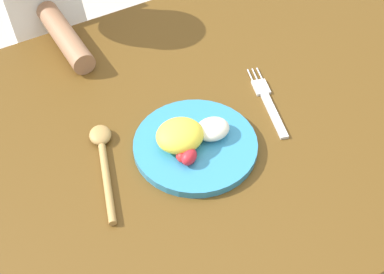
{
  "coord_description": "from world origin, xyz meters",
  "views": [
    {
      "loc": [
        -0.43,
        -0.63,
        1.45
      ],
      "look_at": [
        -0.09,
        -0.04,
        0.7
      ],
      "focal_mm": 50.7,
      "sensor_mm": 36.0,
      "label": 1
    }
  ],
  "objects": [
    {
      "name": "dining_table",
      "position": [
        0.0,
        0.0,
        0.61
      ],
      "size": [
        1.28,
        0.85,
        0.68
      ],
      "color": "brown",
      "rests_on": "ground_plane"
    },
    {
      "name": "fork",
      "position": [
        0.1,
        -0.02,
        0.68
      ],
      "size": [
        0.08,
        0.2,
        0.01
      ],
      "rotation": [
        0.0,
        0.0,
        1.27
      ],
      "color": "silver",
      "rests_on": "dining_table"
    },
    {
      "name": "person",
      "position": [
        -0.18,
        0.54,
        0.5
      ],
      "size": [
        0.18,
        0.41,
        0.95
      ],
      "rotation": [
        0.0,
        0.0,
        3.14
      ],
      "color": "#4B4B6A",
      "rests_on": "ground_plane"
    },
    {
      "name": "plate",
      "position": [
        -0.09,
        -0.05,
        0.7
      ],
      "size": [
        0.23,
        0.23,
        0.06
      ],
      "color": "teal",
      "rests_on": "dining_table"
    },
    {
      "name": "spoon",
      "position": [
        -0.25,
        0.01,
        0.69
      ],
      "size": [
        0.1,
        0.22,
        0.02
      ],
      "rotation": [
        0.0,
        0.0,
        1.26
      ],
      "color": "#AD864A",
      "rests_on": "dining_table"
    }
  ]
}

